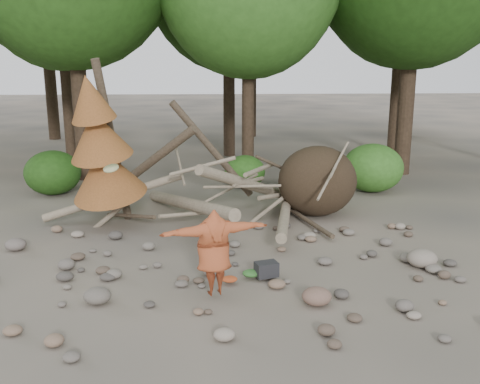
{
  "coord_description": "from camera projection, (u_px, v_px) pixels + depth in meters",
  "views": [
    {
      "loc": [
        -0.37,
        -10.1,
        4.28
      ],
      "look_at": [
        0.28,
        1.5,
        1.4
      ],
      "focal_mm": 40.0,
      "sensor_mm": 36.0,
      "label": 1
    }
  ],
  "objects": [
    {
      "name": "boulder_front_left",
      "position": [
        97.0,
        296.0,
        9.62
      ],
      "size": [
        0.5,
        0.45,
        0.3
      ],
      "primitive_type": "ellipsoid",
      "color": "#605950",
      "rests_on": "ground"
    },
    {
      "name": "boulder_mid_left",
      "position": [
        16.0,
        244.0,
        12.3
      ],
      "size": [
        0.48,
        0.44,
        0.29
      ],
      "primitive_type": "ellipsoid",
      "color": "#665C56",
      "rests_on": "ground"
    },
    {
      "name": "bush_mid",
      "position": [
        245.0,
        172.0,
        18.31
      ],
      "size": [
        1.4,
        1.4,
        1.12
      ],
      "primitive_type": "ellipsoid",
      "color": "#2D611C",
      "rests_on": "ground"
    },
    {
      "name": "ground",
      "position": [
        230.0,
        277.0,
        10.84
      ],
      "size": [
        120.0,
        120.0,
        0.0
      ],
      "primitive_type": "plane",
      "color": "#514C44",
      "rests_on": "ground"
    },
    {
      "name": "cloth_green",
      "position": [
        251.0,
        276.0,
        10.72
      ],
      "size": [
        0.37,
        0.31,
        0.14
      ],
      "primitive_type": "ellipsoid",
      "color": "#2E6428",
      "rests_on": "ground"
    },
    {
      "name": "backpack",
      "position": [
        266.0,
        272.0,
        10.7
      ],
      "size": [
        0.51,
        0.41,
        0.29
      ],
      "primitive_type": "cube",
      "rotation": [
        0.0,
        0.0,
        0.29
      ],
      "color": "black",
      "rests_on": "ground"
    },
    {
      "name": "cloth_orange",
      "position": [
        230.0,
        281.0,
        10.47
      ],
      "size": [
        0.31,
        0.25,
        0.11
      ],
      "primitive_type": "ellipsoid",
      "color": "#A33F1C",
      "rests_on": "ground"
    },
    {
      "name": "dead_conifer",
      "position": [
        101.0,
        149.0,
        13.43
      ],
      "size": [
        2.06,
        2.16,
        4.35
      ],
      "color": "#4C3F30",
      "rests_on": "ground"
    },
    {
      "name": "bush_left",
      "position": [
        53.0,
        173.0,
        17.34
      ],
      "size": [
        1.8,
        1.8,
        1.44
      ],
      "primitive_type": "ellipsoid",
      "color": "#224C14",
      "rests_on": "ground"
    },
    {
      "name": "bush_right",
      "position": [
        373.0,
        168.0,
        17.7
      ],
      "size": [
        2.0,
        2.0,
        1.6
      ],
      "primitive_type": "ellipsoid",
      "color": "#387223",
      "rests_on": "ground"
    },
    {
      "name": "boulder_front_right",
      "position": [
        317.0,
        296.0,
        9.57
      ],
      "size": [
        0.54,
        0.48,
        0.32
      ],
      "primitive_type": "ellipsoid",
      "color": "brown",
      "rests_on": "ground"
    },
    {
      "name": "frisbee_thrower",
      "position": [
        214.0,
        252.0,
        9.69
      ],
      "size": [
        2.87,
        1.01,
        2.51
      ],
      "color": "#9D4423",
      "rests_on": "ground"
    },
    {
      "name": "deadfall_pile",
      "position": [
        297.0,
        183.0,
        14.83
      ],
      "size": [
        8.55,
        5.24,
        3.3
      ],
      "color": "#332619",
      "rests_on": "ground"
    },
    {
      "name": "boulder_mid_right",
      "position": [
        422.0,
        258.0,
        11.32
      ],
      "size": [
        0.64,
        0.57,
        0.38
      ],
      "primitive_type": "ellipsoid",
      "color": "gray",
      "rests_on": "ground"
    }
  ]
}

